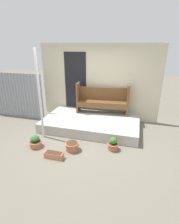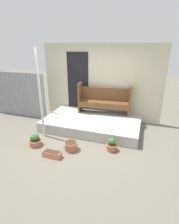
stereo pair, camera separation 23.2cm
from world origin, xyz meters
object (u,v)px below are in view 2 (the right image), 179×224
at_px(support_post, 40,96).
at_px(flower_pot_right, 112,145).
at_px(bench, 104,99).
at_px(planter_box_rect, 52,154).
at_px(flower_pot_middle, 71,145).
at_px(flower_pot_left, 35,141).

distance_m(support_post, flower_pot_right, 2.34).
xyz_separation_m(bench, planter_box_rect, (-0.66, -2.49, -0.74)).
distance_m(bench, flower_pot_middle, 2.20).
height_order(support_post, bench, support_post).
distance_m(bench, planter_box_rect, 2.68).
distance_m(flower_pot_middle, planter_box_rect, 0.53).
xyz_separation_m(support_post, flower_pot_right, (2.06, -0.12, -1.09)).
bearing_deg(flower_pot_right, bench, 110.32).
bearing_deg(support_post, planter_box_rect, -48.66).
relative_size(bench, flower_pot_left, 5.12).
distance_m(flower_pot_left, planter_box_rect, 0.77).
height_order(bench, planter_box_rect, bench).
bearing_deg(planter_box_rect, support_post, 131.34).
bearing_deg(flower_pot_middle, bench, 80.03).
relative_size(support_post, flower_pot_right, 7.05).
xyz_separation_m(flower_pot_middle, flower_pot_right, (1.01, 0.31, 0.03)).
xyz_separation_m(flower_pot_left, flower_pot_right, (2.00, 0.41, 0.01)).
relative_size(support_post, planter_box_rect, 5.45).
bearing_deg(flower_pot_left, flower_pot_right, 11.65).
relative_size(support_post, flower_pot_middle, 6.94).
bearing_deg(flower_pot_right, planter_box_rect, -150.64).
xyz_separation_m(flower_pot_left, planter_box_rect, (0.70, -0.32, -0.06)).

